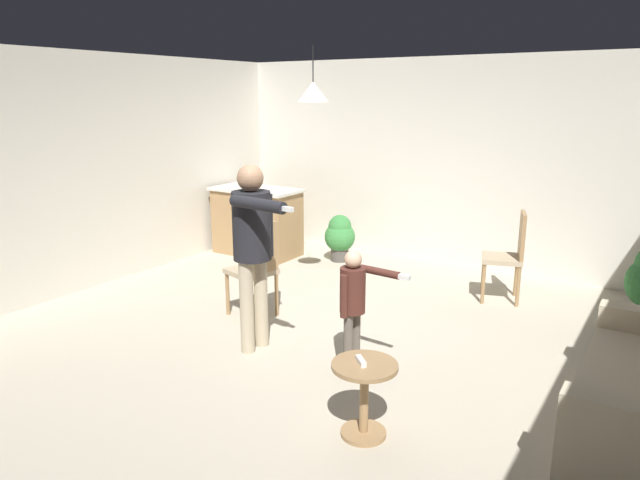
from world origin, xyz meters
TOP-DOWN VIEW (x-y plane):
  - ground at (0.00, 0.00)m, footprint 7.68×7.68m
  - wall_back at (0.00, 3.20)m, footprint 6.40×0.10m
  - wall_left at (-3.20, 0.00)m, footprint 0.10×6.40m
  - kitchen_counter at (-2.45, 2.16)m, footprint 1.26×0.66m
  - side_table_by_couch at (1.03, -1.06)m, footprint 0.44×0.44m
  - person_adult at (-0.44, -0.38)m, footprint 0.79×0.55m
  - person_child at (0.52, -0.30)m, footprint 0.56×0.30m
  - dining_chair_by_counter at (1.10, 2.12)m, footprint 0.53×0.53m
  - dining_chair_near_wall at (-0.92, 0.23)m, footprint 0.51×0.51m
  - potted_plant_corner at (-1.27, 2.48)m, footprint 0.42×0.42m
  - spare_remote_on_table at (1.01, -1.07)m, footprint 0.12×0.12m
  - ceiling_light_pendant at (-0.67, 0.93)m, footprint 0.32×0.32m

SIDE VIEW (x-z plane):
  - ground at x=0.00m, z-range 0.00..0.00m
  - side_table_by_couch at x=1.03m, z-range 0.07..0.59m
  - potted_plant_corner at x=-1.27m, z-range 0.03..0.67m
  - kitchen_counter at x=-2.45m, z-range 0.00..0.95m
  - spare_remote_on_table at x=1.01m, z-range 0.52..0.56m
  - dining_chair_by_counter at x=1.10m, z-range 0.05..1.05m
  - dining_chair_near_wall at x=-0.92m, z-range 0.05..1.05m
  - person_child at x=0.52m, z-range 0.13..1.16m
  - person_adult at x=-0.44m, z-range 0.20..1.86m
  - wall_back at x=0.00m, z-range 0.00..2.70m
  - wall_left at x=-3.20m, z-range 0.00..2.70m
  - ceiling_light_pendant at x=-0.67m, z-range 1.98..2.53m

